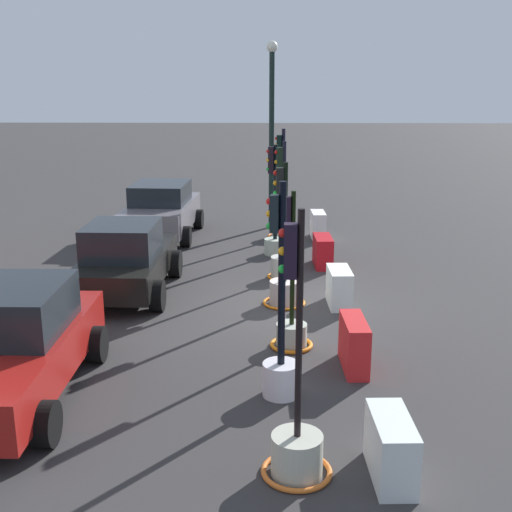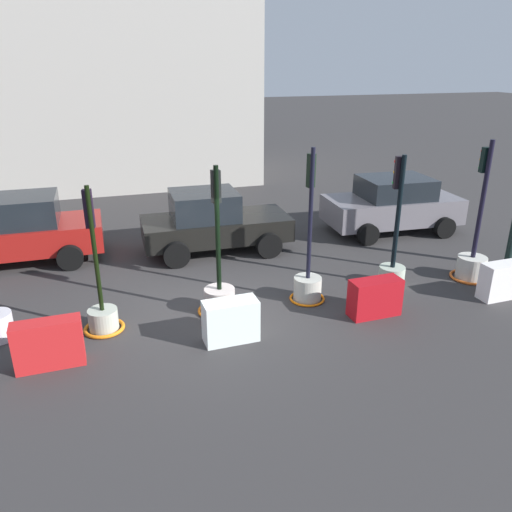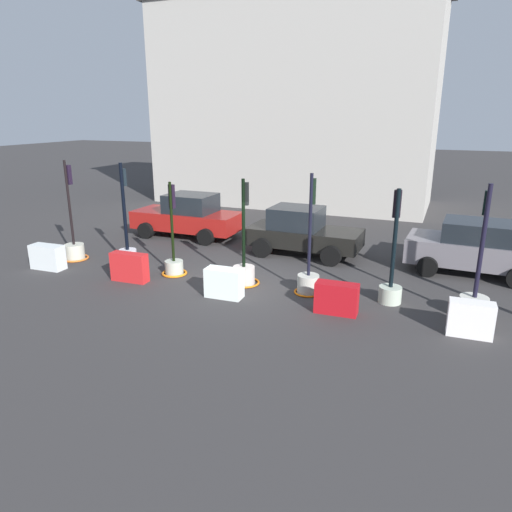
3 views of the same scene
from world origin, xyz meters
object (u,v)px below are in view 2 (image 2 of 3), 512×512
Objects in this scene: traffic_light_4 at (308,277)px; traffic_light_5 at (393,258)px; traffic_light_6 at (472,259)px; construction_barrier_4 at (502,281)px; construction_barrier_1 at (49,344)px; traffic_light_3 at (219,290)px; car_black_sedan at (213,222)px; construction_barrier_2 at (231,321)px; construction_barrier_3 at (375,298)px; traffic_light_2 at (102,308)px; car_grey_saloon at (392,204)px; car_red_compact at (15,231)px.

traffic_light_5 is at bearing 4.74° from traffic_light_4.
traffic_light_5 is 0.92× the size of traffic_light_6.
traffic_light_6 is at bearing 85.18° from construction_barrier_4.
construction_barrier_4 is at bearing -0.47° from construction_barrier_1.
traffic_light_3 is at bearing 179.45° from traffic_light_4.
car_black_sedan is (-1.33, 3.67, 0.29)m from traffic_light_4.
traffic_light_3 is at bearing 179.12° from traffic_light_6.
construction_barrier_1 is 3.26m from construction_barrier_2.
construction_barrier_3 is (1.07, -1.09, -0.14)m from traffic_light_4.
construction_barrier_3 is at bearing 178.13° from construction_barrier_4.
traffic_light_5 is at bearing 2.25° from traffic_light_3.
traffic_light_2 is 9.59m from car_grey_saloon.
traffic_light_6 reaches higher than traffic_light_2.
construction_barrier_2 is 0.25× the size of car_grey_saloon.
construction_barrier_3 is at bearing -124.35° from car_grey_saloon.
traffic_light_5 is at bearing -25.60° from car_red_compact.
car_red_compact reaches higher than car_grey_saloon.
construction_barrier_1 is 0.29× the size of car_black_sedan.
car_red_compact reaches higher than construction_barrier_3.
construction_barrier_3 is (3.08, -1.11, -0.10)m from traffic_light_3.
car_red_compact is at bearing 128.26° from construction_barrier_2.
construction_barrier_1 is at bearing -78.31° from car_red_compact.
construction_barrier_4 is at bearing 0.06° from construction_barrier_2.
traffic_light_2 is 4.42m from traffic_light_4.
traffic_light_4 is at bearing -0.55° from traffic_light_3.
construction_barrier_1 is 6.25m from car_black_sedan.
traffic_light_3 is 3.28m from construction_barrier_3.
car_red_compact is (-4.45, 4.35, 0.35)m from traffic_light_3.
traffic_light_6 is 3.37× the size of construction_barrier_4.
car_grey_saloon is (4.38, 3.75, 0.31)m from traffic_light_4.
traffic_light_4 is at bearing 178.96° from traffic_light_6.
traffic_light_5 reaches higher than construction_barrier_4.
car_grey_saloon is at bearing -3.25° from car_red_compact.
construction_barrier_1 is 5.61m from car_red_compact.
traffic_light_6 reaches higher than car_grey_saloon.
construction_barrier_2 is at bearing -51.74° from car_red_compact.
traffic_light_6 is at bearing -1.04° from traffic_light_4.
traffic_light_6 is 6.78m from car_black_sedan.
traffic_light_2 reaches higher than construction_barrier_4.
traffic_light_2 is 2.60m from construction_barrier_2.
traffic_light_3 reaches higher than traffic_light_5.
construction_barrier_1 is at bearing -179.78° from construction_barrier_3.
traffic_light_2 is 2.68× the size of construction_barrier_3.
construction_barrier_3 is at bearing -132.76° from traffic_light_5.
traffic_light_6 is 0.76× the size of car_red_compact.
traffic_light_4 is 4.38m from construction_barrier_4.
construction_barrier_3 is (3.15, 0.11, -0.01)m from construction_barrier_2.
traffic_light_6 is at bearing -91.00° from car_grey_saloon.
traffic_light_4 is at bearing -70.03° from car_black_sedan.
traffic_light_5 is 3.09× the size of construction_barrier_4.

